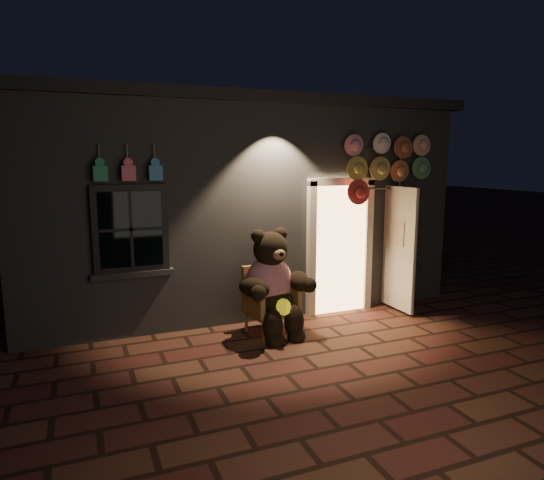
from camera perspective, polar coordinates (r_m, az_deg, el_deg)
ground at (r=6.37m, az=3.66°, el=-13.46°), size 60.00×60.00×0.00m
shop_building at (r=9.64m, az=-6.63°, el=5.00°), size 7.30×5.95×3.51m
wicker_armchair at (r=7.03m, az=-0.41°, el=-7.01°), size 0.74×0.69×0.97m
teddy_bear at (r=6.86m, az=0.06°, el=-5.36°), size 1.15×0.96×1.60m
hat_rack at (r=8.03m, az=13.39°, el=8.75°), size 1.63×0.22×2.88m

